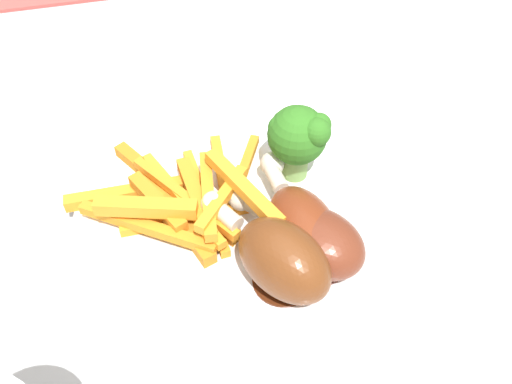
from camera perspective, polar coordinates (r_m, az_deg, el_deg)
The scene contains 7 objects.
dining_table at distance 0.54m, azimuth 2.30°, elevation -5.10°, with size 1.27×0.85×0.72m.
dinner_plate at distance 0.44m, azimuth -0.00°, elevation -2.27°, with size 0.28×0.28×0.01m, color white.
broccoli_floret_front at distance 0.43m, azimuth 4.37°, elevation 5.85°, with size 0.05×0.05×0.07m.
carrot_fries_pile at distance 0.42m, azimuth -7.27°, elevation -0.78°, with size 0.17×0.14×0.04m.
chicken_drumstick_near at distance 0.38m, azimuth 2.40°, elevation -6.57°, with size 0.12×0.06×0.05m.
chicken_drumstick_far at distance 0.39m, azimuth 5.75°, elevation -4.78°, with size 0.12×0.05×0.04m.
chicken_drumstick_extra at distance 0.40m, azimuth 4.64°, elevation -3.45°, with size 0.11×0.10×0.04m.
Camera 1 is at (-0.16, 0.28, 1.06)m, focal length 39.62 mm.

